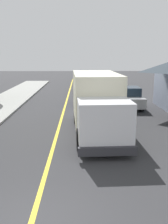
% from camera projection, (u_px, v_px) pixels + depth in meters
% --- Properties ---
extents(centre_line_yellow, '(0.16, 56.00, 0.01)m').
position_uv_depth(centre_line_yellow, '(60.00, 122.00, 15.90)').
color(centre_line_yellow, gold).
rests_on(centre_line_yellow, ground).
extents(box_truck, '(2.75, 7.29, 3.20)m').
position_uv_depth(box_truck, '(97.00, 101.00, 13.43)').
color(box_truck, '#F2EDCC').
rests_on(box_truck, ground).
extents(parked_car_near, '(1.86, 4.42, 1.67)m').
position_uv_depth(parked_car_near, '(88.00, 96.00, 21.11)').
color(parked_car_near, '#2D4793').
rests_on(parked_car_near, ground).
extents(parked_car_mid, '(1.89, 4.44, 1.67)m').
position_uv_depth(parked_car_mid, '(84.00, 86.00, 27.93)').
color(parked_car_mid, silver).
rests_on(parked_car_mid, ground).
extents(parked_car_far, '(1.85, 4.42, 1.67)m').
position_uv_depth(parked_car_far, '(88.00, 80.00, 33.43)').
color(parked_car_far, '#B7B7BC').
rests_on(parked_car_far, ground).
extents(parked_car_furthest, '(1.81, 4.40, 1.67)m').
position_uv_depth(parked_car_furthest, '(84.00, 76.00, 40.61)').
color(parked_car_furthest, '#4C564C').
rests_on(parked_car_furthest, ground).
extents(parked_van_across, '(1.82, 4.41, 1.67)m').
position_uv_depth(parked_van_across, '(129.00, 98.00, 20.17)').
color(parked_van_across, '#B7B7BC').
rests_on(parked_van_across, ground).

